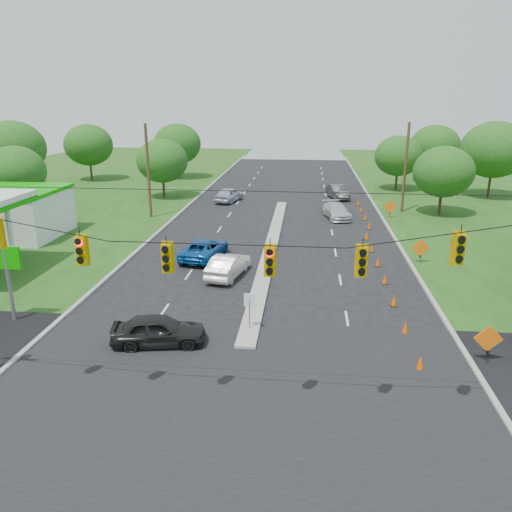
# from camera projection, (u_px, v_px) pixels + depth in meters

# --- Properties ---
(ground) EXTENTS (160.00, 160.00, 0.00)m
(ground) POSITION_uv_depth(u_px,v_px,m) (232.00, 399.00, 19.48)
(ground) COLOR black
(ground) RESTS_ON ground
(cross_street) EXTENTS (160.00, 14.00, 0.02)m
(cross_street) POSITION_uv_depth(u_px,v_px,m) (232.00, 399.00, 19.48)
(cross_street) COLOR black
(cross_street) RESTS_ON ground
(curb_left) EXTENTS (0.25, 110.00, 0.16)m
(curb_left) POSITION_uv_depth(u_px,v_px,m) (175.00, 218.00, 48.90)
(curb_left) COLOR gray
(curb_left) RESTS_ON ground
(curb_right) EXTENTS (0.25, 110.00, 0.16)m
(curb_right) POSITION_uv_depth(u_px,v_px,m) (385.00, 223.00, 46.96)
(curb_right) COLOR gray
(curb_right) RESTS_ON ground
(median) EXTENTS (1.00, 34.00, 0.18)m
(median) POSITION_uv_depth(u_px,v_px,m) (271.00, 247.00, 39.40)
(median) COLOR gray
(median) RESTS_ON ground
(median_sign) EXTENTS (0.55, 0.06, 2.05)m
(median_sign) POSITION_uv_depth(u_px,v_px,m) (249.00, 304.00, 24.73)
(median_sign) COLOR gray
(median_sign) RESTS_ON ground
(signal_span) EXTENTS (25.60, 0.32, 9.00)m
(signal_span) POSITION_uv_depth(u_px,v_px,m) (224.00, 290.00, 17.03)
(signal_span) COLOR #422D1C
(signal_span) RESTS_ON ground
(utility_pole_far_left) EXTENTS (0.28, 0.28, 9.00)m
(utility_pole_far_left) POSITION_uv_depth(u_px,v_px,m) (148.00, 172.00, 47.77)
(utility_pole_far_left) COLOR #422D1C
(utility_pole_far_left) RESTS_ON ground
(utility_pole_far_right) EXTENTS (0.28, 0.28, 9.00)m
(utility_pole_far_right) POSITION_uv_depth(u_px,v_px,m) (405.00, 168.00, 50.11)
(utility_pole_far_right) COLOR #422D1C
(utility_pole_far_right) RESTS_ON ground
(cone_0) EXTENTS (0.32, 0.32, 0.70)m
(cone_0) POSITION_uv_depth(u_px,v_px,m) (420.00, 363.00, 21.48)
(cone_0) COLOR #EA4F00
(cone_0) RESTS_ON ground
(cone_1) EXTENTS (0.32, 0.32, 0.70)m
(cone_1) POSITION_uv_depth(u_px,v_px,m) (405.00, 327.00, 24.80)
(cone_1) COLOR #EA4F00
(cone_1) RESTS_ON ground
(cone_2) EXTENTS (0.32, 0.32, 0.70)m
(cone_2) POSITION_uv_depth(u_px,v_px,m) (394.00, 300.00, 28.11)
(cone_2) COLOR #EA4F00
(cone_2) RESTS_ON ground
(cone_3) EXTENTS (0.32, 0.32, 0.70)m
(cone_3) POSITION_uv_depth(u_px,v_px,m) (385.00, 279.00, 31.43)
(cone_3) COLOR #EA4F00
(cone_3) RESTS_ON ground
(cone_4) EXTENTS (0.32, 0.32, 0.70)m
(cone_4) POSITION_uv_depth(u_px,v_px,m) (378.00, 262.00, 34.75)
(cone_4) COLOR #EA4F00
(cone_4) RESTS_ON ground
(cone_5) EXTENTS (0.32, 0.32, 0.70)m
(cone_5) POSITION_uv_depth(u_px,v_px,m) (372.00, 247.00, 38.07)
(cone_5) COLOR #EA4F00
(cone_5) RESTS_ON ground
(cone_6) EXTENTS (0.32, 0.32, 0.70)m
(cone_6) POSITION_uv_depth(u_px,v_px,m) (367.00, 235.00, 41.39)
(cone_6) COLOR #EA4F00
(cone_6) RESTS_ON ground
(cone_7) EXTENTS (0.32, 0.32, 0.70)m
(cone_7) POSITION_uv_depth(u_px,v_px,m) (369.00, 225.00, 44.65)
(cone_7) COLOR #EA4F00
(cone_7) RESTS_ON ground
(cone_8) EXTENTS (0.32, 0.32, 0.70)m
(cone_8) POSITION_uv_depth(u_px,v_px,m) (365.00, 217.00, 47.97)
(cone_8) COLOR #EA4F00
(cone_8) RESTS_ON ground
(cone_9) EXTENTS (0.32, 0.32, 0.70)m
(cone_9) POSITION_uv_depth(u_px,v_px,m) (361.00, 209.00, 51.29)
(cone_9) COLOR #EA4F00
(cone_9) RESTS_ON ground
(cone_10) EXTENTS (0.32, 0.32, 0.70)m
(cone_10) POSITION_uv_depth(u_px,v_px,m) (358.00, 202.00, 54.61)
(cone_10) COLOR #EA4F00
(cone_10) RESTS_ON ground
(work_sign_0) EXTENTS (1.27, 0.58, 1.37)m
(work_sign_0) POSITION_uv_depth(u_px,v_px,m) (488.00, 340.00, 21.91)
(work_sign_0) COLOR black
(work_sign_0) RESTS_ON ground
(work_sign_1) EXTENTS (1.27, 0.58, 1.37)m
(work_sign_1) POSITION_uv_depth(u_px,v_px,m) (421.00, 249.00, 35.18)
(work_sign_1) COLOR black
(work_sign_1) RESTS_ON ground
(work_sign_2) EXTENTS (1.27, 0.58, 1.37)m
(work_sign_2) POSITION_uv_depth(u_px,v_px,m) (390.00, 207.00, 48.46)
(work_sign_2) COLOR black
(work_sign_2) RESTS_ON ground
(tree_2) EXTENTS (5.88, 5.88, 6.86)m
(tree_2) POSITION_uv_depth(u_px,v_px,m) (15.00, 171.00, 49.12)
(tree_2) COLOR black
(tree_2) RESTS_ON ground
(tree_3) EXTENTS (7.56, 7.56, 8.82)m
(tree_3) POSITION_uv_depth(u_px,v_px,m) (13.00, 148.00, 58.80)
(tree_3) COLOR black
(tree_3) RESTS_ON ground
(tree_4) EXTENTS (6.72, 6.72, 7.84)m
(tree_4) POSITION_uv_depth(u_px,v_px,m) (89.00, 145.00, 69.98)
(tree_4) COLOR black
(tree_4) RESTS_ON ground
(tree_5) EXTENTS (5.88, 5.88, 6.86)m
(tree_5) POSITION_uv_depth(u_px,v_px,m) (162.00, 161.00, 57.45)
(tree_5) COLOR black
(tree_5) RESTS_ON ground
(tree_6) EXTENTS (6.72, 6.72, 7.84)m
(tree_6) POSITION_uv_depth(u_px,v_px,m) (177.00, 144.00, 71.68)
(tree_6) COLOR black
(tree_6) RESTS_ON ground
(tree_9) EXTENTS (5.88, 5.88, 6.86)m
(tree_9) POSITION_uv_depth(u_px,v_px,m) (444.00, 172.00, 48.88)
(tree_9) COLOR black
(tree_9) RESTS_ON ground
(tree_10) EXTENTS (7.56, 7.56, 8.82)m
(tree_10) POSITION_uv_depth(u_px,v_px,m) (494.00, 150.00, 57.22)
(tree_10) COLOR black
(tree_10) RESTS_ON ground
(tree_11) EXTENTS (6.72, 6.72, 7.84)m
(tree_11) POSITION_uv_depth(u_px,v_px,m) (435.00, 146.00, 68.22)
(tree_11) COLOR black
(tree_11) RESTS_ON ground
(tree_12) EXTENTS (5.88, 5.88, 6.86)m
(tree_12) POSITION_uv_depth(u_px,v_px,m) (398.00, 156.00, 62.35)
(tree_12) COLOR black
(tree_12) RESTS_ON ground
(black_sedan) EXTENTS (4.66, 2.48, 1.51)m
(black_sedan) POSITION_uv_depth(u_px,v_px,m) (159.00, 330.00, 23.57)
(black_sedan) COLOR black
(black_sedan) RESTS_ON ground
(white_sedan) EXTENTS (2.50, 4.84, 1.52)m
(white_sedan) POSITION_uv_depth(u_px,v_px,m) (228.00, 265.00, 32.70)
(white_sedan) COLOR beige
(white_sedan) RESTS_ON ground
(blue_pickup) EXTENTS (3.20, 5.56, 1.46)m
(blue_pickup) POSITION_uv_depth(u_px,v_px,m) (204.00, 249.00, 36.37)
(blue_pickup) COLOR #0F4E9C
(blue_pickup) RESTS_ON ground
(silver_car_far) EXTENTS (3.05, 5.29, 1.44)m
(silver_car_far) POSITION_uv_depth(u_px,v_px,m) (336.00, 211.00, 48.65)
(silver_car_far) COLOR #BBBBBB
(silver_car_far) RESTS_ON ground
(silver_car_oncoming) EXTENTS (3.15, 5.12, 1.63)m
(silver_car_oncoming) POSITION_uv_depth(u_px,v_px,m) (229.00, 195.00, 56.41)
(silver_car_oncoming) COLOR #ABAFC5
(silver_car_oncoming) RESTS_ON ground
(dark_car_receding) EXTENTS (2.75, 5.02, 1.57)m
(dark_car_receding) POSITION_uv_depth(u_px,v_px,m) (338.00, 192.00, 58.22)
(dark_car_receding) COLOR #303030
(dark_car_receding) RESTS_ON ground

